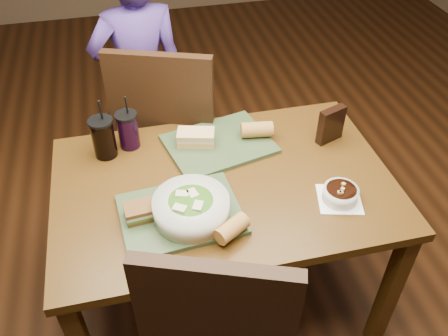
{
  "coord_description": "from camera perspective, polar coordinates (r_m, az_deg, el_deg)",
  "views": [
    {
      "loc": [
        -0.31,
        -1.31,
        1.99
      ],
      "look_at": [
        0.0,
        0.0,
        0.82
      ],
      "focal_mm": 38.0,
      "sensor_mm": 36.0,
      "label": 1
    }
  ],
  "objects": [
    {
      "name": "dining_table",
      "position": [
        1.89,
        0.0,
        -3.67
      ],
      "size": [
        1.3,
        0.85,
        0.75
      ],
      "color": "#482D0E",
      "rests_on": "ground"
    },
    {
      "name": "tray_near",
      "position": [
        1.7,
        -5.22,
        -5.56
      ],
      "size": [
        0.44,
        0.35,
        0.02
      ],
      "primitive_type": "cube",
      "rotation": [
        0.0,
        0.0,
        0.08
      ],
      "color": "#334427",
      "rests_on": "dining_table"
    },
    {
      "name": "ground",
      "position": [
        2.4,
        0.0,
        -14.93
      ],
      "size": [
        6.0,
        6.0,
        0.0
      ],
      "primitive_type": "plane",
      "color": "#381C0B",
      "rests_on": "ground"
    },
    {
      "name": "soup_bowl",
      "position": [
        1.79,
        13.83,
        -3.05
      ],
      "size": [
        0.19,
        0.19,
        0.06
      ],
      "color": "white",
      "rests_on": "dining_table"
    },
    {
      "name": "salad_bowl",
      "position": [
        1.65,
        -3.97,
        -4.68
      ],
      "size": [
        0.27,
        0.27,
        0.09
      ],
      "color": "silver",
      "rests_on": "tray_near"
    },
    {
      "name": "diner",
      "position": [
        2.6,
        -9.93,
        10.26
      ],
      "size": [
        0.54,
        0.39,
        1.37
      ],
      "primitive_type": "imported",
      "rotation": [
        0.0,
        0.0,
        3.27
      ],
      "color": "#472E7E",
      "rests_on": "ground"
    },
    {
      "name": "cup_berry",
      "position": [
        1.99,
        -11.47,
        4.51
      ],
      "size": [
        0.09,
        0.09,
        0.25
      ],
      "color": "black",
      "rests_on": "dining_table"
    },
    {
      "name": "cup_cola",
      "position": [
        1.96,
        -14.3,
        3.58
      ],
      "size": [
        0.1,
        0.1,
        0.27
      ],
      "color": "black",
      "rests_on": "dining_table"
    },
    {
      "name": "tray_far",
      "position": [
        1.99,
        -0.63,
        2.9
      ],
      "size": [
        0.48,
        0.41,
        0.02
      ],
      "primitive_type": "cube",
      "rotation": [
        0.0,
        0.0,
        0.23
      ],
      "color": "#334427",
      "rests_on": "dining_table"
    },
    {
      "name": "baguette_far",
      "position": [
        2.01,
        3.97,
        4.63
      ],
      "size": [
        0.14,
        0.08,
        0.07
      ],
      "primitive_type": "cylinder",
      "rotation": [
        0.0,
        1.57,
        -0.14
      ],
      "color": "#AD7533",
      "rests_on": "tray_far"
    },
    {
      "name": "sandwich_far",
      "position": [
        1.96,
        -3.4,
        3.67
      ],
      "size": [
        0.17,
        0.12,
        0.06
      ],
      "color": "tan",
      "rests_on": "tray_far"
    },
    {
      "name": "sandwich_near",
      "position": [
        1.68,
        -9.91,
        -5.16
      ],
      "size": [
        0.12,
        0.09,
        0.05
      ],
      "color": "#593819",
      "rests_on": "tray_near"
    },
    {
      "name": "chair_far",
      "position": [
        2.34,
        -7.48,
        4.27
      ],
      "size": [
        0.6,
        0.61,
        1.08
      ],
      "color": "black",
      "rests_on": "ground"
    },
    {
      "name": "baguette_near",
      "position": [
        1.59,
        0.95,
        -7.29
      ],
      "size": [
        0.13,
        0.11,
        0.06
      ],
      "primitive_type": "cylinder",
      "rotation": [
        0.0,
        1.57,
        0.55
      ],
      "color": "#AD7533",
      "rests_on": "tray_near"
    },
    {
      "name": "chip_bag",
      "position": [
        2.03,
        12.74,
        5.09
      ],
      "size": [
        0.13,
        0.08,
        0.16
      ],
      "primitive_type": "cube",
      "rotation": [
        0.0,
        0.0,
        0.35
      ],
      "color": "black",
      "rests_on": "dining_table"
    }
  ]
}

